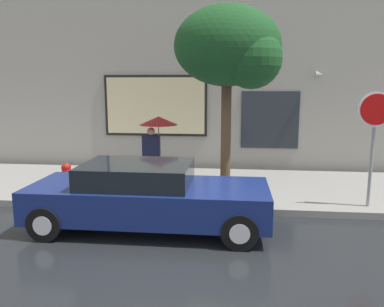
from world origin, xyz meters
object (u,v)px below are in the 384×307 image
parked_car (147,196)px  stop_sign (375,126)px  street_tree (232,50)px  fire_hydrant (67,179)px  pedestrian_with_umbrella (156,130)px

parked_car → stop_sign: (4.64, 1.45, 1.27)m
street_tree → parked_car: bearing=-129.4°
fire_hydrant → street_tree: size_ratio=0.18×
fire_hydrant → street_tree: bearing=5.2°
street_tree → stop_sign: bearing=-9.0°
pedestrian_with_umbrella → street_tree: 2.90m
parked_car → street_tree: bearing=50.6°
parked_car → pedestrian_with_umbrella: pedestrian_with_umbrella is taller
pedestrian_with_umbrella → stop_sign: size_ratio=0.73×
fire_hydrant → pedestrian_with_umbrella: 2.56m
pedestrian_with_umbrella → stop_sign: stop_sign is taller
fire_hydrant → street_tree: (3.92, 0.36, 3.04)m
parked_car → street_tree: 3.85m
street_tree → stop_sign: size_ratio=1.77×
fire_hydrant → stop_sign: (6.97, -0.13, 1.38)m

